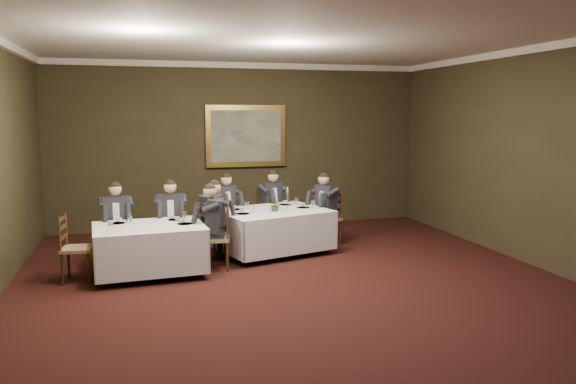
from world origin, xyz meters
name	(u,v)px	position (x,y,z in m)	size (l,w,h in m)	color
ground	(307,297)	(0.00, 0.00, 0.00)	(10.00, 10.00, 0.00)	black
ceiling	(308,28)	(0.00, 0.00, 3.50)	(8.00, 10.00, 0.10)	silver
back_wall	(240,146)	(0.00, 5.00, 1.75)	(8.00, 0.10, 3.50)	#312B18
right_wall	(566,161)	(4.00, 0.00, 1.75)	(0.10, 10.00, 3.50)	#312B18
crown_molding	(308,33)	(0.00, 0.00, 3.44)	(8.00, 10.00, 0.12)	white
table_main	(272,228)	(0.11, 2.48, 0.45)	(2.18, 1.88, 0.67)	black
table_second	(149,246)	(-2.01, 1.64, 0.45)	(1.74, 1.38, 0.67)	black
chair_main_backleft	(224,230)	(-0.64, 3.25, 0.28)	(0.59, 0.59, 1.00)	#97774D
diner_main_backleft	(224,218)	(-0.63, 3.24, 0.51)	(0.59, 0.62, 1.35)	black
chair_main_backright	(270,225)	(0.32, 3.54, 0.28)	(0.58, 0.57, 1.00)	#97774D
diner_main_backright	(271,213)	(0.32, 3.53, 0.51)	(0.57, 0.60, 1.35)	black
chair_main_endleft	(211,245)	(-1.01, 2.15, 0.28)	(0.57, 0.58, 1.00)	#97774D
diner_main_endleft	(211,231)	(-1.00, 2.15, 0.51)	(0.61, 0.57, 1.35)	black
chair_main_endright	(327,230)	(1.24, 2.82, 0.28)	(0.56, 0.57, 1.00)	#97774D
diner_main_endright	(327,218)	(1.23, 2.81, 0.51)	(0.60, 0.56, 1.35)	black
chair_sec_backleft	(117,246)	(-2.51, 2.44, 0.28)	(0.47, 0.45, 1.00)	#97774D
diner_sec_backleft	(117,233)	(-2.51, 2.43, 0.51)	(0.44, 0.51, 1.35)	black
chair_sec_backright	(172,242)	(-1.63, 2.51, 0.28)	(0.46, 0.44, 1.00)	#97774D
diner_sec_backright	(171,229)	(-1.63, 2.50, 0.51)	(0.43, 0.50, 1.35)	black
chair_sec_endright	(217,251)	(-0.97, 1.71, 0.28)	(0.49, 0.50, 1.00)	#97774D
diner_sec_endright	(216,237)	(-0.98, 1.72, 0.51)	(0.54, 0.48, 1.35)	black
chair_sec_endleft	(77,262)	(-3.04, 1.56, 0.28)	(0.47, 0.48, 1.00)	#97774D
centerpiece	(275,204)	(0.14, 2.35, 0.89)	(0.23, 0.20, 0.25)	#2D5926
candlestick	(288,201)	(0.39, 2.50, 0.92)	(0.06, 0.06, 0.41)	#B27B36
place_setting_table_main	(240,207)	(-0.42, 2.74, 0.80)	(0.33, 0.31, 0.14)	white
place_setting_table_second	(121,221)	(-2.42, 1.97, 0.80)	(0.33, 0.31, 0.14)	white
painting	(246,136)	(0.11, 4.94, 1.96)	(1.72, 0.09, 1.31)	gold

